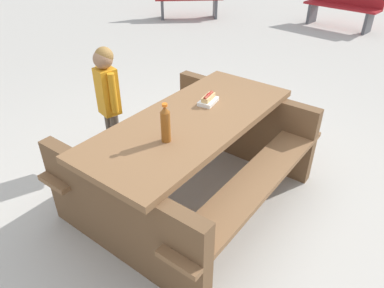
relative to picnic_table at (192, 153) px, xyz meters
The scene contains 6 objects.
ground_plane 0.44m from the picnic_table, ahead, with size 30.00×30.00×0.00m, color #B7B2A8.
picnic_table is the anchor object (origin of this frame).
soda_bottle 0.56m from the picnic_table, 163.04° to the right, with size 0.06×0.06×0.27m.
hotdog_tray 0.44m from the picnic_table, 18.80° to the left, with size 0.21×0.16×0.08m.
child_in_coat 0.96m from the picnic_table, 98.46° to the left, with size 0.18×0.27×1.10m.
park_bench_mid 6.19m from the picnic_table, 15.92° to the left, with size 0.46×1.52×0.85m.
Camera 1 is at (-1.60, -1.65, 2.01)m, focal length 33.32 mm.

